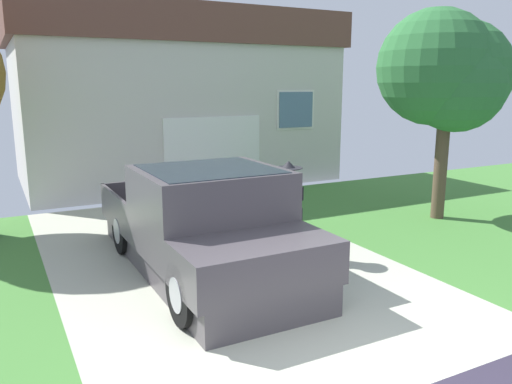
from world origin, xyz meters
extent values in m
cube|color=#B6B8A2|center=(0.00, 4.50, -0.03)|extent=(5.20, 9.00, 0.06)
cube|color=#4C464B|center=(-0.37, 4.11, 0.21)|extent=(1.89, 5.02, 0.42)
cube|color=#4C464B|center=(-0.37, 3.65, 1.04)|extent=(2.04, 1.89, 1.25)
cube|color=#1E2833|center=(-0.37, 3.65, 1.41)|extent=(1.79, 1.74, 0.52)
cube|color=#4C464B|center=(-0.36, 2.16, 0.70)|extent=(2.04, 1.11, 0.56)
cube|color=black|center=(-0.38, 5.61, 0.45)|extent=(2.04, 2.02, 0.06)
cube|color=#4C464B|center=(0.61, 5.61, 0.72)|extent=(0.07, 2.02, 0.61)
cube|color=#4C464B|center=(-1.36, 5.60, 0.72)|extent=(0.07, 2.02, 0.61)
cube|color=#4C464B|center=(-0.38, 6.58, 0.72)|extent=(2.03, 0.07, 0.61)
cube|color=black|center=(0.75, 3.00, 1.32)|extent=(0.10, 0.18, 0.20)
cylinder|color=black|center=(0.52, 2.33, 0.40)|extent=(0.26, 0.80, 0.80)
cylinder|color=#9E9EA3|center=(0.52, 2.33, 0.40)|extent=(0.28, 0.44, 0.44)
cylinder|color=black|center=(-1.25, 2.32, 0.40)|extent=(0.26, 0.80, 0.80)
cylinder|color=#9E9EA3|center=(-1.25, 2.32, 0.40)|extent=(0.28, 0.44, 0.44)
cylinder|color=black|center=(0.51, 5.41, 0.40)|extent=(0.26, 0.80, 0.80)
cylinder|color=#9E9EA3|center=(0.51, 5.41, 0.40)|extent=(0.28, 0.44, 0.44)
cylinder|color=black|center=(-1.26, 5.40, 0.40)|extent=(0.26, 0.80, 0.80)
cylinder|color=#9E9EA3|center=(-1.26, 5.40, 0.40)|extent=(0.28, 0.44, 0.44)
cylinder|color=black|center=(1.32, 3.88, 0.42)|extent=(0.17, 0.17, 0.83)
cylinder|color=black|center=(0.95, 3.90, 0.42)|extent=(0.17, 0.17, 0.83)
cylinder|color=#3870B2|center=(1.13, 3.89, 1.08)|extent=(0.33, 0.33, 0.55)
cylinder|color=brown|center=(1.33, 3.88, 1.02)|extent=(0.09, 0.09, 0.61)
cylinder|color=brown|center=(0.94, 3.90, 1.02)|extent=(0.09, 0.09, 0.61)
sphere|color=brown|center=(1.13, 3.89, 1.48)|extent=(0.22, 0.22, 0.22)
cylinder|color=#232328|center=(1.13, 3.89, 1.53)|extent=(0.46, 0.46, 0.01)
cone|color=#232328|center=(1.13, 3.89, 1.59)|extent=(0.23, 0.23, 0.12)
cube|color=#B24C56|center=(1.02, 3.67, 0.12)|extent=(0.29, 0.15, 0.23)
torus|color=#B24C56|center=(1.02, 3.67, 0.28)|extent=(0.27, 0.02, 0.27)
cube|color=beige|center=(1.90, 12.01, 1.96)|extent=(8.80, 5.28, 3.93)
cube|color=brown|center=(1.90, 12.01, 4.43)|extent=(9.16, 5.49, 0.99)
cube|color=white|center=(2.09, 9.34, 1.02)|extent=(2.74, 0.06, 2.04)
cube|color=slate|center=(4.65, 9.34, 2.16)|extent=(1.10, 0.05, 1.00)
cube|color=silver|center=(4.65, 9.35, 2.16)|extent=(1.23, 0.02, 1.12)
cylinder|color=brown|center=(5.40, 4.60, 0.98)|extent=(0.28, 0.28, 1.96)
sphere|color=#2E6D37|center=(5.28, 4.84, 3.23)|extent=(2.44, 2.44, 2.44)
sphere|color=#2E6D37|center=(5.73, 4.66, 3.09)|extent=(2.28, 2.28, 2.28)
sphere|color=#2E6D37|center=(5.56, 4.47, 2.90)|extent=(2.04, 2.04, 2.04)
camera|label=1|loc=(-3.17, -3.20, 2.89)|focal=35.78mm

